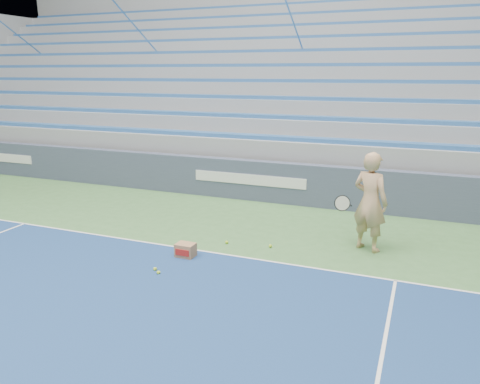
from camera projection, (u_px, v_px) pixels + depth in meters
name	position (u px, v px, depth m)	size (l,w,h in m)	color
sponsor_barrier	(251.00, 180.00, 12.83)	(30.00, 0.32, 1.10)	#3D475E
bleachers	(304.00, 101.00, 17.52)	(31.00, 9.15, 7.30)	gray
tennis_player	(370.00, 202.00, 9.07)	(1.03, 0.98, 1.97)	tan
ball_box	(186.00, 250.00, 8.91)	(0.36, 0.28, 0.27)	#9A6D4A
tennis_ball_0	(227.00, 242.00, 9.61)	(0.07, 0.07, 0.07)	#B6D62B
tennis_ball_1	(155.00, 269.00, 8.30)	(0.07, 0.07, 0.07)	#B6D62B
tennis_ball_2	(270.00, 246.00, 9.40)	(0.07, 0.07, 0.07)	#B6D62B
tennis_ball_3	(158.00, 272.00, 8.16)	(0.07, 0.07, 0.07)	#B6D62B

